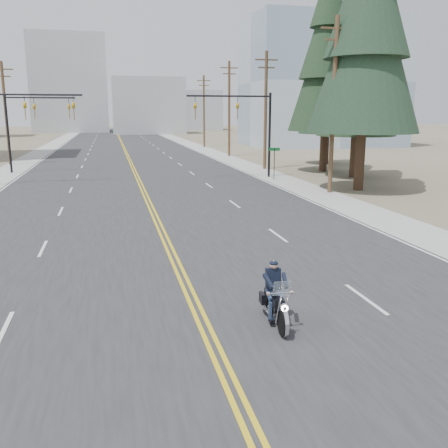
% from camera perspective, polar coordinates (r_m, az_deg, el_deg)
% --- Properties ---
extents(ground_plane, '(400.00, 400.00, 0.00)m').
position_cam_1_polar(ground_plane, '(10.39, 1.16, -18.73)').
color(ground_plane, '#776D56').
rests_on(ground_plane, ground).
extents(road, '(20.00, 200.00, 0.01)m').
position_cam_1_polar(road, '(78.82, -11.33, 8.47)').
color(road, '#303033').
rests_on(road, ground).
extents(sidewalk_left, '(3.00, 200.00, 0.01)m').
position_cam_1_polar(sidewalk_left, '(79.34, -19.74, 8.00)').
color(sidewalk_left, '#A5A5A0').
rests_on(sidewalk_left, ground).
extents(sidewalk_right, '(3.00, 200.00, 0.01)m').
position_cam_1_polar(sidewalk_right, '(79.96, -2.98, 8.75)').
color(sidewalk_right, '#A5A5A0').
rests_on(sidewalk_right, ground).
extents(traffic_mast_left, '(7.10, 0.26, 7.00)m').
position_cam_1_polar(traffic_mast_left, '(41.17, -22.78, 11.03)').
color(traffic_mast_left, black).
rests_on(traffic_mast_left, ground).
extents(traffic_mast_right, '(7.10, 0.26, 7.00)m').
position_cam_1_polar(traffic_mast_right, '(42.10, 2.58, 11.99)').
color(traffic_mast_right, black).
rests_on(traffic_mast_right, ground).
extents(traffic_mast_far, '(6.10, 0.26, 7.00)m').
position_cam_1_polar(traffic_mast_far, '(49.13, -21.61, 11.15)').
color(traffic_mast_far, black).
rests_on(traffic_mast_far, ground).
extents(street_sign, '(0.90, 0.06, 2.62)m').
position_cam_1_polar(street_sign, '(40.88, 5.78, 7.52)').
color(street_sign, black).
rests_on(street_sign, ground).
extents(utility_pole_b, '(2.20, 0.30, 11.50)m').
position_cam_1_polar(utility_pole_b, '(34.84, 12.41, 13.30)').
color(utility_pole_b, brown).
rests_on(utility_pole_b, ground).
extents(utility_pole_c, '(2.20, 0.30, 11.00)m').
position_cam_1_polar(utility_pole_c, '(48.86, 4.77, 12.98)').
color(utility_pole_c, brown).
rests_on(utility_pole_c, ground).
extents(utility_pole_d, '(2.20, 0.30, 11.50)m').
position_cam_1_polar(utility_pole_d, '(63.33, 0.59, 13.16)').
color(utility_pole_d, brown).
rests_on(utility_pole_d, ground).
extents(utility_pole_e, '(2.20, 0.30, 11.00)m').
position_cam_1_polar(utility_pole_e, '(79.96, -2.30, 12.86)').
color(utility_pole_e, brown).
rests_on(utility_pole_e, ground).
extents(utility_pole_left, '(2.20, 0.30, 10.50)m').
position_cam_1_polar(utility_pole_left, '(57.54, -23.68, 11.68)').
color(utility_pole_left, brown).
rests_on(utility_pole_left, ground).
extents(glass_building, '(24.00, 16.00, 20.00)m').
position_cam_1_polar(glass_building, '(85.83, 11.07, 15.48)').
color(glass_building, '#9EB5CC').
rests_on(glass_building, ground).
extents(haze_bldg_b, '(18.00, 14.00, 14.00)m').
position_cam_1_polar(haze_bldg_b, '(134.00, -8.69, 13.18)').
color(haze_bldg_b, '#ADB2B7').
rests_on(haze_bldg_b, ground).
extents(haze_bldg_c, '(16.00, 12.00, 18.00)m').
position_cam_1_polar(haze_bldg_c, '(125.92, 6.97, 14.19)').
color(haze_bldg_c, '#B7BCC6').
rests_on(haze_bldg_c, ground).
extents(haze_bldg_d, '(20.00, 15.00, 26.00)m').
position_cam_1_polar(haze_bldg_d, '(149.12, -17.18, 15.02)').
color(haze_bldg_d, '#ADB2B7').
rests_on(haze_bldg_d, ground).
extents(haze_bldg_e, '(14.00, 14.00, 12.00)m').
position_cam_1_polar(haze_bldg_e, '(160.91, -3.17, 12.83)').
color(haze_bldg_e, '#B7BCC6').
rests_on(haze_bldg_e, ground).
extents(motorcyclist, '(1.04, 2.15, 1.64)m').
position_cam_1_polar(motorcyclist, '(13.06, 5.94, -8.00)').
color(motorcyclist, black).
rests_on(motorcyclist, ground).
extents(conifer_near, '(7.60, 7.60, 20.12)m').
position_cam_1_polar(conifer_near, '(37.00, 16.15, 21.73)').
color(conifer_near, '#382619').
rests_on(conifer_near, ground).
extents(conifer_mid, '(6.55, 6.55, 17.47)m').
position_cam_1_polar(conifer_mid, '(44.10, 15.27, 18.23)').
color(conifer_mid, '#382619').
rests_on(conifer_mid, ground).
extents(conifer_tall, '(6.76, 6.76, 18.77)m').
position_cam_1_polar(conifer_tall, '(48.02, 11.78, 18.81)').
color(conifer_tall, '#382619').
rests_on(conifer_tall, ground).
extents(conifer_far, '(5.99, 5.99, 16.05)m').
position_cam_1_polar(conifer_far, '(55.16, 11.89, 16.33)').
color(conifer_far, '#382619').
rests_on(conifer_far, ground).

